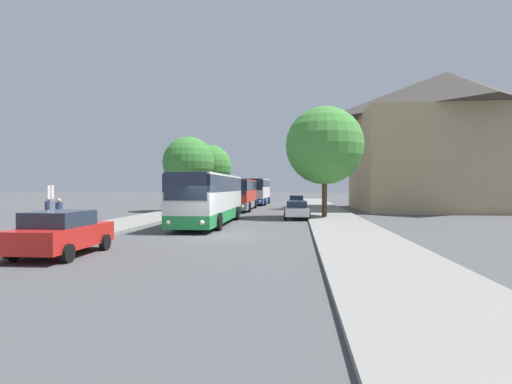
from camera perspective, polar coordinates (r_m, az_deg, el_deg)
name	(u,v)px	position (r m, az deg, el deg)	size (l,w,h in m)	color
ground_plane	(212,236)	(20.06, -6.30, -6.29)	(300.00, 300.00, 0.00)	#4C4C4F
sidewalk_left	(79,233)	(22.60, -24.00, -5.37)	(4.00, 120.00, 0.15)	gray
sidewalk_right	(356,236)	(19.79, 14.04, -6.19)	(4.00, 120.00, 0.15)	gray
building_right_background	(446,141)	(47.27, 25.55, 6.60)	(18.41, 15.91, 14.69)	tan
bus_front	(210,198)	(26.19, -6.57, -0.85)	(2.84, 12.08, 3.23)	#238942
bus_middle	(241,194)	(42.20, -2.15, -0.28)	(2.91, 12.07, 3.19)	gray
bus_rear	(258,191)	(55.67, 0.26, 0.14)	(2.86, 11.36, 3.52)	#2D519E
parked_car_left_curb	(62,233)	(15.84, -26.03, -5.24)	(2.17, 4.19, 1.60)	red
parked_car_right_near	(297,210)	(30.65, 5.83, -2.51)	(1.99, 4.40, 1.36)	silver
parked_car_right_far	(296,201)	(47.96, 5.78, -1.31)	(2.09, 4.58, 1.43)	#233D9E
bus_stop_sign	(51,205)	(19.84, -27.28, -1.65)	(0.08, 0.45, 2.42)	gray
pedestrian_waiting_near	(59,214)	(23.58, -26.32, -2.86)	(0.36, 0.36, 1.70)	#23232D
pedestrian_waiting_far	(49,214)	(22.63, -27.50, -2.86)	(0.36, 0.36, 1.81)	#23232D
tree_left_near	(210,167)	(53.54, -6.60, 3.63)	(5.77, 5.77, 7.90)	#47331E
tree_left_far	(189,163)	(40.29, -9.60, 4.17)	(5.11, 5.11, 7.29)	#47331E
tree_right_near	(325,146)	(31.64, 9.77, 6.55)	(6.06, 6.06, 8.56)	#47331E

